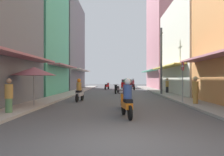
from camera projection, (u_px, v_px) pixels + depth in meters
name	position (u px, v px, depth m)	size (l,w,h in m)	color
ground_plane	(117.00, 95.00, 21.36)	(87.50, 87.50, 0.00)	#4C4C4F
sidewalk_left	(67.00, 94.00, 21.47)	(1.66, 47.77, 0.12)	#ADA89E
sidewalk_right	(168.00, 95.00, 21.26)	(1.66, 47.77, 0.12)	#9E9991
building_left_mid	(29.00, 28.00, 22.19)	(7.05, 8.50, 13.08)	#4CB28C
building_left_far	(59.00, 45.00, 33.38)	(7.05, 12.41, 13.02)	slate
building_right_mid	(200.00, 49.00, 23.28)	(7.05, 11.80, 9.38)	silver
building_right_far	(170.00, 35.00, 36.45)	(7.05, 12.92, 17.21)	#B7727F
motorbike_white	(125.00, 96.00, 11.40)	(0.62, 1.79, 1.58)	black
motorbike_red	(107.00, 86.00, 32.89)	(0.73, 1.75, 0.96)	black
motorbike_maroon	(133.00, 85.00, 31.41)	(0.67, 1.77, 1.58)	black
motorbike_silver	(80.00, 91.00, 15.58)	(0.55, 1.81, 1.58)	black
motorbike_black	(117.00, 89.00, 23.60)	(0.63, 1.78, 0.96)	black
motorbike_orange	(127.00, 100.00, 9.09)	(0.59, 1.80, 1.58)	black
parked_car	(126.00, 84.00, 37.11)	(1.85, 4.14, 1.45)	#8C0000
pedestrian_foreground	(195.00, 89.00, 13.09)	(0.44, 0.44, 1.72)	#BF8C3F
pedestrian_midway	(9.00, 97.00, 9.64)	(0.34, 0.34, 1.58)	#598C59
pedestrian_far	(167.00, 85.00, 23.40)	(0.44, 0.44, 1.66)	#262628
vendor_umbrella	(34.00, 71.00, 12.23)	(2.40, 2.40, 2.20)	#99999E
utility_pole	(161.00, 61.00, 21.44)	(0.20, 1.20, 6.40)	#4C4C4F
street_sign_no_entry	(183.00, 76.00, 14.14)	(0.07, 0.60, 2.65)	gray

